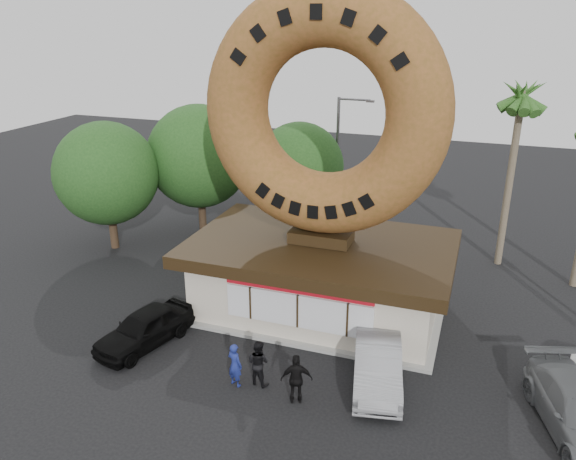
# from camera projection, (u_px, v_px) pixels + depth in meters

# --- Properties ---
(ground) EXTENTS (90.00, 90.00, 0.00)m
(ground) POSITION_uv_depth(u_px,v_px,m) (271.00, 388.00, 19.91)
(ground) COLOR black
(ground) RESTS_ON ground
(donut_shop) EXTENTS (11.20, 7.20, 3.80)m
(donut_shop) POSITION_uv_depth(u_px,v_px,m) (320.00, 274.00, 24.53)
(donut_shop) COLOR beige
(donut_shop) RESTS_ON ground
(giant_donut) EXTENTS (9.95, 2.54, 9.95)m
(giant_donut) POSITION_uv_depth(u_px,v_px,m) (324.00, 113.00, 22.01)
(giant_donut) COLOR #97572C
(giant_donut) RESTS_ON donut_shop
(tree_west) EXTENTS (6.00, 6.00, 7.65)m
(tree_west) POSITION_uv_depth(u_px,v_px,m) (199.00, 156.00, 32.62)
(tree_west) COLOR #473321
(tree_west) RESTS_ON ground
(tree_mid) EXTENTS (5.20, 5.20, 6.63)m
(tree_mid) POSITION_uv_depth(u_px,v_px,m) (299.00, 167.00, 32.88)
(tree_mid) COLOR #473321
(tree_mid) RESTS_ON ground
(tree_far) EXTENTS (5.60, 5.60, 7.14)m
(tree_far) POSITION_uv_depth(u_px,v_px,m) (107.00, 173.00, 30.32)
(tree_far) COLOR #473321
(tree_far) RESTS_ON ground
(palm_near) EXTENTS (2.60, 2.60, 9.75)m
(palm_near) POSITION_uv_depth(u_px,v_px,m) (521.00, 103.00, 26.81)
(palm_near) COLOR #726651
(palm_near) RESTS_ON ground
(street_lamp) EXTENTS (2.11, 0.20, 8.00)m
(street_lamp) POSITION_uv_depth(u_px,v_px,m) (339.00, 158.00, 32.92)
(street_lamp) COLOR #59595E
(street_lamp) RESTS_ON ground
(person_left) EXTENTS (0.71, 0.58, 1.67)m
(person_left) POSITION_uv_depth(u_px,v_px,m) (235.00, 365.00, 19.81)
(person_left) COLOR navy
(person_left) RESTS_ON ground
(person_center) EXTENTS (0.95, 0.81, 1.73)m
(person_center) POSITION_uv_depth(u_px,v_px,m) (258.00, 363.00, 19.88)
(person_center) COLOR black
(person_center) RESTS_ON ground
(person_right) EXTENTS (1.17, 0.79, 1.84)m
(person_right) POSITION_uv_depth(u_px,v_px,m) (297.00, 379.00, 18.89)
(person_right) COLOR black
(person_right) RESTS_ON ground
(car_black) EXTENTS (2.85, 4.63, 1.47)m
(car_black) POSITION_uv_depth(u_px,v_px,m) (144.00, 328.00, 22.30)
(car_black) COLOR black
(car_black) RESTS_ON ground
(car_silver) EXTENTS (2.54, 4.90, 1.54)m
(car_silver) POSITION_uv_depth(u_px,v_px,m) (378.00, 363.00, 19.99)
(car_silver) COLOR gray
(car_silver) RESTS_ON ground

